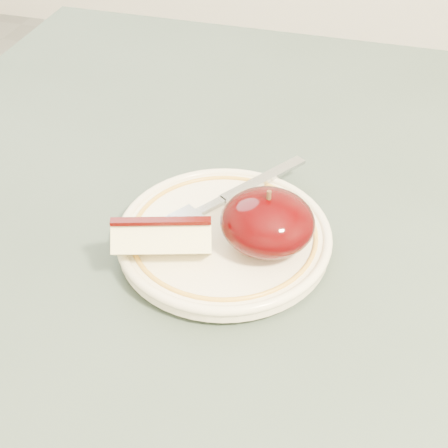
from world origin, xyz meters
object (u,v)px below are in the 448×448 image
(table, at_px, (271,297))
(plate, at_px, (224,236))
(apple_half, at_px, (267,222))
(fork, at_px, (222,200))

(table, xyz_separation_m, plate, (-0.04, -0.03, 0.10))
(apple_half, height_order, fork, apple_half)
(table, height_order, plate, plate)
(plate, xyz_separation_m, fork, (-0.01, 0.04, 0.01))
(plate, relative_size, apple_half, 2.38)
(fork, bearing_deg, table, -62.35)
(table, height_order, apple_half, apple_half)
(plate, relative_size, fork, 1.11)
(apple_half, distance_m, fork, 0.07)
(table, xyz_separation_m, apple_half, (-0.00, -0.04, 0.13))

